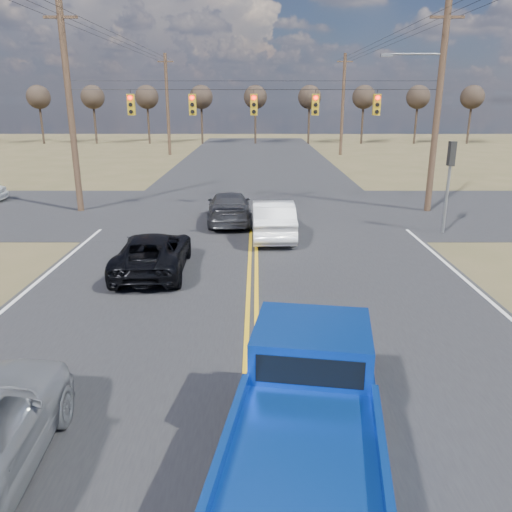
{
  "coord_description": "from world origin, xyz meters",
  "views": [
    {
      "loc": [
        0.11,
        -7.43,
        5.51
      ],
      "look_at": [
        0.11,
        5.38,
        1.5
      ],
      "focal_mm": 35.0,
      "sensor_mm": 36.0,
      "label": 1
    }
  ],
  "objects_px": {
    "pickup_truck": "(306,431)",
    "dgrey_car_queue": "(229,207)",
    "black_suv": "(153,253)",
    "white_car_queue": "(273,218)"
  },
  "relations": [
    {
      "from": "pickup_truck",
      "to": "dgrey_car_queue",
      "type": "bearing_deg",
      "value": 105.49
    },
    {
      "from": "black_suv",
      "to": "white_car_queue",
      "type": "xyz_separation_m",
      "value": [
        4.12,
        4.45,
        0.13
      ]
    },
    {
      "from": "pickup_truck",
      "to": "white_car_queue",
      "type": "xyz_separation_m",
      "value": [
        -0.03,
        14.27,
        -0.21
      ]
    },
    {
      "from": "black_suv",
      "to": "pickup_truck",
      "type": "bearing_deg",
      "value": 110.94
    },
    {
      "from": "dgrey_car_queue",
      "to": "pickup_truck",
      "type": "bearing_deg",
      "value": 93.73
    },
    {
      "from": "pickup_truck",
      "to": "dgrey_car_queue",
      "type": "height_order",
      "value": "pickup_truck"
    },
    {
      "from": "white_car_queue",
      "to": "dgrey_car_queue",
      "type": "relative_size",
      "value": 0.97
    },
    {
      "from": "black_suv",
      "to": "dgrey_car_queue",
      "type": "height_order",
      "value": "dgrey_car_queue"
    },
    {
      "from": "dgrey_car_queue",
      "to": "black_suv",
      "type": "bearing_deg",
      "value": 69.98
    },
    {
      "from": "white_car_queue",
      "to": "pickup_truck",
      "type": "bearing_deg",
      "value": 88.82
    }
  ]
}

